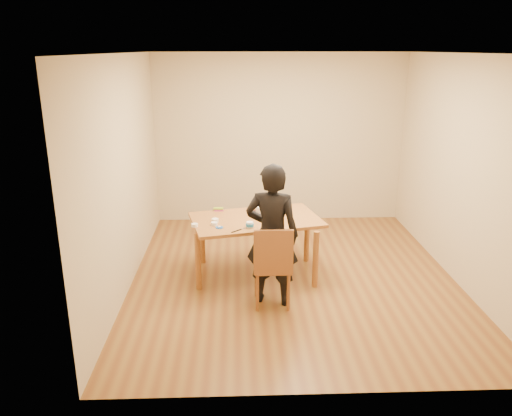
{
  "coord_description": "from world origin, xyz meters",
  "views": [
    {
      "loc": [
        -0.68,
        -5.71,
        2.75
      ],
      "look_at": [
        -0.46,
        0.05,
        0.9
      ],
      "focal_mm": 35.0,
      "sensor_mm": 36.0,
      "label": 1
    }
  ],
  "objects_px": {
    "cake_plate": "(264,213)",
    "cake": "(264,210)",
    "dining_chair": "(272,267)",
    "dining_table": "(256,220)",
    "person": "(272,235)"
  },
  "relations": [
    {
      "from": "dining_chair",
      "to": "cake_plate",
      "type": "height_order",
      "value": "cake_plate"
    },
    {
      "from": "dining_table",
      "to": "dining_chair",
      "type": "relative_size",
      "value": 3.93
    },
    {
      "from": "dining_table",
      "to": "cake",
      "type": "xyz_separation_m",
      "value": [
        0.11,
        0.17,
        0.08
      ]
    },
    {
      "from": "dining_table",
      "to": "cake_plate",
      "type": "bearing_deg",
      "value": 43.26
    },
    {
      "from": "cake",
      "to": "person",
      "type": "xyz_separation_m",
      "value": [
        0.04,
        -0.9,
        -0.0
      ]
    },
    {
      "from": "dining_table",
      "to": "person",
      "type": "xyz_separation_m",
      "value": [
        0.15,
        -0.73,
        0.07
      ]
    },
    {
      "from": "dining_chair",
      "to": "cake",
      "type": "bearing_deg",
      "value": 91.68
    },
    {
      "from": "cake_plate",
      "to": "cake",
      "type": "distance_m",
      "value": 0.05
    },
    {
      "from": "dining_table",
      "to": "dining_chair",
      "type": "distance_m",
      "value": 0.84
    },
    {
      "from": "cake_plate",
      "to": "cake",
      "type": "bearing_deg",
      "value": 0.0
    },
    {
      "from": "dining_table",
      "to": "person",
      "type": "distance_m",
      "value": 0.75
    },
    {
      "from": "cake",
      "to": "person",
      "type": "bearing_deg",
      "value": -87.67
    },
    {
      "from": "cake_plate",
      "to": "person",
      "type": "height_order",
      "value": "person"
    },
    {
      "from": "dining_table",
      "to": "dining_chair",
      "type": "xyz_separation_m",
      "value": [
        0.15,
        -0.78,
        -0.28
      ]
    },
    {
      "from": "dining_table",
      "to": "dining_chair",
      "type": "bearing_deg",
      "value": -91.92
    }
  ]
}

